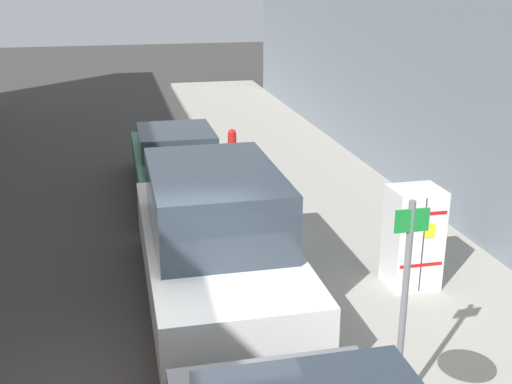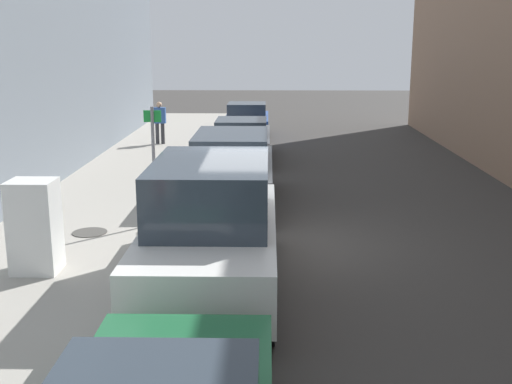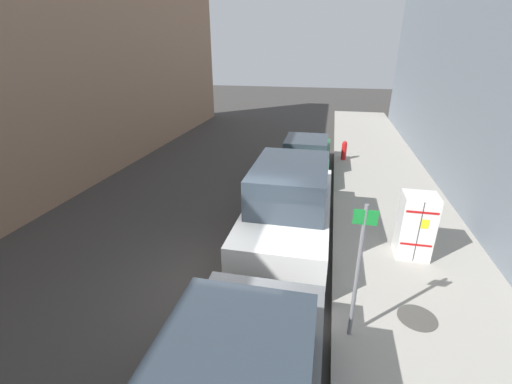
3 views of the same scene
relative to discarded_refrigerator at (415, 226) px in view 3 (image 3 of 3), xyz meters
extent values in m
plane|color=#383533|center=(3.93, 1.90, -0.94)|extent=(80.00, 80.00, 0.00)
cube|color=#9E998E|center=(-0.01, 1.90, -0.86)|extent=(3.66, 44.00, 0.15)
cube|color=white|center=(0.00, 0.00, 0.00)|extent=(0.76, 0.65, 1.57)
cube|color=black|center=(0.00, 0.33, 0.00)|extent=(0.01, 0.01, 1.49)
cube|color=yellow|center=(-0.09, 0.33, 0.23)|extent=(0.16, 0.01, 0.22)
cube|color=red|center=(0.00, 0.33, 0.50)|extent=(0.68, 0.01, 0.05)
cube|color=red|center=(0.00, 0.33, -0.31)|extent=(0.68, 0.01, 0.05)
cylinder|color=#47443F|center=(0.27, 2.21, -0.78)|extent=(0.70, 0.70, 0.02)
cylinder|color=slate|center=(1.52, 2.86, 0.46)|extent=(0.07, 0.07, 2.50)
cube|color=#198C33|center=(1.52, 2.88, 1.51)|extent=(0.36, 0.02, 0.24)
cylinder|color=red|center=(1.42, -7.44, -0.43)|extent=(0.22, 0.22, 0.71)
sphere|color=red|center=(1.42, -7.44, -0.05)|extent=(0.20, 0.20, 0.20)
cube|color=#1E6038|center=(2.99, -5.72, -0.32)|extent=(1.90, 4.74, 0.55)
cube|color=#2D3842|center=(2.99, -5.96, 0.20)|extent=(1.67, 1.99, 0.50)
cylinder|color=black|center=(2.17, -3.94, -0.60)|extent=(0.22, 0.69, 0.69)
cylinder|color=black|center=(3.81, -3.94, -0.60)|extent=(0.22, 0.69, 0.69)
cylinder|color=black|center=(2.17, -7.50, -0.60)|extent=(0.22, 0.69, 0.69)
cylinder|color=black|center=(3.81, -7.50, -0.60)|extent=(0.22, 0.69, 0.69)
cube|color=silver|center=(2.99, -0.32, -0.19)|extent=(2.05, 5.12, 0.85)
cube|color=#2D3842|center=(2.99, -0.32, 0.71)|extent=(1.80, 2.82, 0.95)
cylinder|color=black|center=(2.10, 1.66, -0.62)|extent=(0.22, 0.65, 0.65)
cylinder|color=black|center=(3.89, 1.66, -0.62)|extent=(0.22, 0.65, 0.65)
cylinder|color=black|center=(2.10, -2.31, -0.62)|extent=(0.22, 0.65, 0.65)
cylinder|color=black|center=(3.89, -2.31, -0.62)|extent=(0.22, 0.65, 0.65)
cylinder|color=black|center=(2.13, 3.43, -0.58)|extent=(0.22, 0.73, 0.73)
cylinder|color=black|center=(3.86, 3.43, -0.58)|extent=(0.22, 0.73, 0.73)
camera|label=1|loc=(4.30, 8.28, 3.82)|focal=45.00mm
camera|label=2|loc=(3.90, -10.20, 3.04)|focal=45.00mm
camera|label=3|loc=(2.16, 7.63, 3.84)|focal=24.00mm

